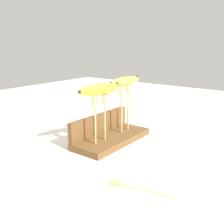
# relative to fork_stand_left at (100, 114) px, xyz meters

# --- Properties ---
(ground_plane) EXTENTS (3.00, 3.00, 0.00)m
(ground_plane) POSITION_rel_fork_stand_left_xyz_m (0.08, 0.01, -0.14)
(ground_plane) COLOR white
(wooden_board) EXTENTS (0.35, 0.15, 0.03)m
(wooden_board) POSITION_rel_fork_stand_left_xyz_m (0.08, 0.01, -0.12)
(wooden_board) COLOR brown
(wooden_board) RESTS_ON ground
(board_backstop) EXTENTS (0.34, 0.02, 0.08)m
(board_backstop) POSITION_rel_fork_stand_left_xyz_m (0.08, 0.07, -0.07)
(board_backstop) COLOR brown
(board_backstop) RESTS_ON wooden_board
(fork_stand_left) EXTENTS (0.08, 0.01, 0.18)m
(fork_stand_left) POSITION_rel_fork_stand_left_xyz_m (0.00, 0.00, 0.00)
(fork_stand_left) COLOR tan
(fork_stand_left) RESTS_ON wooden_board
(fork_stand_right) EXTENTS (0.07, 0.01, 0.20)m
(fork_stand_right) POSITION_rel_fork_stand_left_xyz_m (0.16, 0.00, 0.01)
(fork_stand_right) COLOR tan
(fork_stand_right) RESTS_ON wooden_board
(banana_raised_left) EXTENTS (0.18, 0.08, 0.04)m
(banana_raised_left) POSITION_rel_fork_stand_left_xyz_m (-0.00, 0.00, 0.09)
(banana_raised_left) COLOR yellow
(banana_raised_left) RESTS_ON fork_stand_left
(banana_raised_right) EXTENTS (0.19, 0.04, 0.04)m
(banana_raised_right) POSITION_rel_fork_stand_left_xyz_m (0.16, 0.00, 0.11)
(banana_raised_right) COLOR #DBD147
(banana_raised_right) RESTS_ON fork_stand_right
(fork_fallen_near) EXTENTS (0.05, 0.19, 0.01)m
(fork_fallen_near) POSITION_rel_fork_stand_left_xyz_m (-0.17, -0.26, -0.13)
(fork_fallen_near) COLOR tan
(fork_fallen_near) RESTS_ON ground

